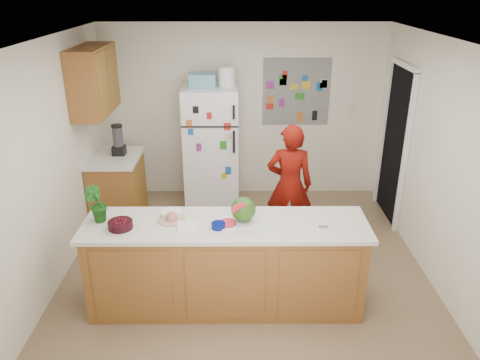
{
  "coord_description": "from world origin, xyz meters",
  "views": [
    {
      "loc": [
        -0.08,
        -4.36,
        3.01
      ],
      "look_at": [
        -0.06,
        0.2,
        1.06
      ],
      "focal_mm": 35.0,
      "sensor_mm": 36.0,
      "label": 1
    }
  ],
  "objects_px": {
    "person": "(289,185)",
    "watermelon": "(243,209)",
    "refrigerator": "(212,147)",
    "cherry_bowl": "(120,225)"
  },
  "relations": [
    {
      "from": "person",
      "to": "watermelon",
      "type": "distance_m",
      "value": 1.38
    },
    {
      "from": "refrigerator",
      "to": "watermelon",
      "type": "height_order",
      "value": "refrigerator"
    },
    {
      "from": "refrigerator",
      "to": "person",
      "type": "distance_m",
      "value": 1.49
    },
    {
      "from": "watermelon",
      "to": "cherry_bowl",
      "type": "xyz_separation_m",
      "value": [
        -1.12,
        -0.12,
        -0.09
      ]
    },
    {
      "from": "refrigerator",
      "to": "watermelon",
      "type": "relative_size",
      "value": 7.31
    },
    {
      "from": "refrigerator",
      "to": "watermelon",
      "type": "bearing_deg",
      "value": -79.91
    },
    {
      "from": "refrigerator",
      "to": "person",
      "type": "bearing_deg",
      "value": -48.63
    },
    {
      "from": "refrigerator",
      "to": "cherry_bowl",
      "type": "relative_size",
      "value": 7.55
    },
    {
      "from": "cherry_bowl",
      "to": "refrigerator",
      "type": "bearing_deg",
      "value": 74.01
    },
    {
      "from": "refrigerator",
      "to": "cherry_bowl",
      "type": "distance_m",
      "value": 2.57
    }
  ]
}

